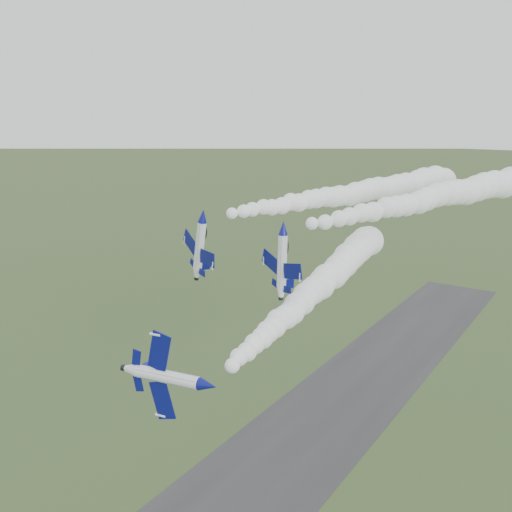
# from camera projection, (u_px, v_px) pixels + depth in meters

# --- Properties ---
(runway) EXTENTS (24.00, 260.00, 0.04)m
(runway) POSITION_uv_depth(u_px,v_px,m) (275.00, 466.00, 102.08)
(runway) COLOR #303032
(runway) RESTS_ON ground
(jet_lead) EXTENTS (3.47, 12.66, 10.45)m
(jet_lead) POSITION_uv_depth(u_px,v_px,m) (208.00, 386.00, 61.23)
(jet_lead) COLOR white
(smoke_trail_jet_lead) EXTENTS (14.14, 61.89, 5.92)m
(smoke_trail_jet_lead) POSITION_uv_depth(u_px,v_px,m) (318.00, 286.00, 89.84)
(smoke_trail_jet_lead) COLOR white
(jet_pair_left) EXTENTS (9.76, 11.53, 3.60)m
(jet_pair_left) POSITION_uv_depth(u_px,v_px,m) (202.00, 216.00, 85.48)
(jet_pair_left) COLOR white
(smoke_trail_jet_pair_left) EXTENTS (27.31, 55.18, 5.23)m
(smoke_trail_jet_pair_left) POSITION_uv_depth(u_px,v_px,m) (353.00, 193.00, 103.24)
(smoke_trail_jet_pair_left) COLOR white
(jet_pair_right) EXTENTS (9.42, 10.74, 2.81)m
(jet_pair_right) POSITION_uv_depth(u_px,v_px,m) (283.00, 228.00, 77.20)
(jet_pair_right) COLOR white
(smoke_trail_jet_pair_right) EXTENTS (33.29, 63.59, 5.91)m
(smoke_trail_jet_pair_right) POSITION_uv_depth(u_px,v_px,m) (461.00, 192.00, 94.56)
(smoke_trail_jet_pair_right) COLOR white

